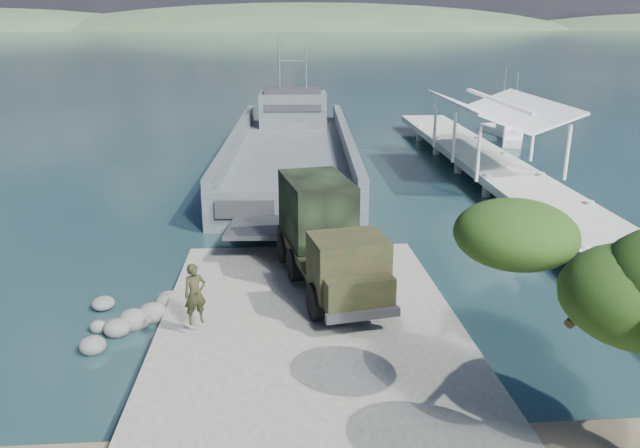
{
  "coord_description": "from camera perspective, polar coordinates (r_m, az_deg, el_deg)",
  "views": [
    {
      "loc": [
        -0.99,
        -18.95,
        10.13
      ],
      "look_at": [
        0.78,
        6.0,
        1.83
      ],
      "focal_mm": 35.0,
      "sensor_mm": 36.0,
      "label": 1
    }
  ],
  "objects": [
    {
      "name": "pier",
      "position": [
        41.12,
        16.01,
        5.68
      ],
      "size": [
        6.4,
        44.0,
        6.1
      ],
      "color": "#B4B6AB",
      "rests_on": "ground"
    },
    {
      "name": "landing_craft",
      "position": [
        43.69,
        -2.64,
        5.99
      ],
      "size": [
        9.44,
        32.4,
        9.53
      ],
      "rotation": [
        0.0,
        0.0,
        -0.05
      ],
      "color": "#414A4D",
      "rests_on": "ground"
    },
    {
      "name": "distant_headlands",
      "position": [
        581.28,
        1.02,
        17.36
      ],
      "size": [
        1000.0,
        240.0,
        48.0
      ],
      "primitive_type": null,
      "color": "#3B5133",
      "rests_on": "ground"
    },
    {
      "name": "ground",
      "position": [
        21.51,
        -0.95,
        -9.74
      ],
      "size": [
        1400.0,
        1400.0,
        0.0
      ],
      "primitive_type": "plane",
      "color": "#163235",
      "rests_on": "ground"
    },
    {
      "name": "soldier",
      "position": [
        20.23,
        -11.28,
        -7.3
      ],
      "size": [
        0.86,
        0.74,
        1.99
      ],
      "primitive_type": "imported",
      "rotation": [
        0.0,
        0.0,
        0.44
      ],
      "color": "black",
      "rests_on": "boat_ramp"
    },
    {
      "name": "military_truck",
      "position": [
        23.32,
        0.58,
        -1.09
      ],
      "size": [
        3.91,
        8.38,
        3.74
      ],
      "rotation": [
        0.0,
        0.0,
        0.19
      ],
      "color": "black",
      "rests_on": "boat_ramp"
    },
    {
      "name": "shoreline_rocks",
      "position": [
        22.54,
        -17.18,
        -9.24
      ],
      "size": [
        3.2,
        5.6,
        0.9
      ],
      "primitive_type": null,
      "color": "#60605D",
      "rests_on": "ground"
    },
    {
      "name": "sailboat_near",
      "position": [
        55.8,
        17.15,
        7.43
      ],
      "size": [
        3.13,
        5.23,
        6.13
      ],
      "rotation": [
        0.0,
        0.0,
        -0.36
      ],
      "color": "white",
      "rests_on": "ground"
    },
    {
      "name": "boat_ramp",
      "position": [
        20.51,
        -0.8,
        -10.44
      ],
      "size": [
        10.0,
        18.0,
        0.5
      ],
      "primitive_type": "cube",
      "color": "slate",
      "rests_on": "ground"
    },
    {
      "name": "sailboat_far",
      "position": [
        59.59,
        16.24,
        8.17
      ],
      "size": [
        2.4,
        5.26,
        6.18
      ],
      "rotation": [
        0.0,
        0.0,
        0.19
      ],
      "color": "white",
      "rests_on": "ground"
    }
  ]
}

